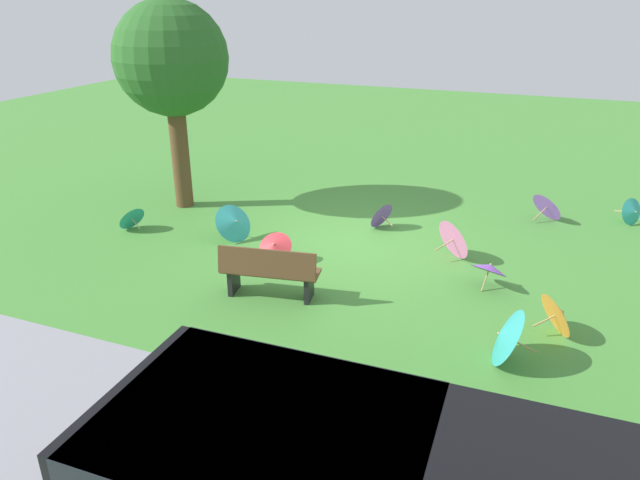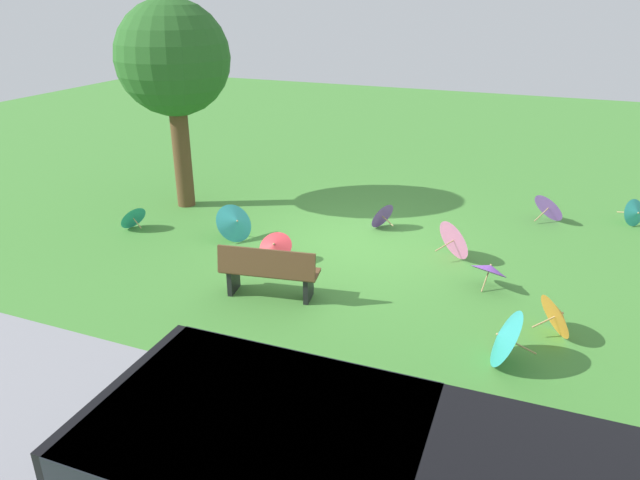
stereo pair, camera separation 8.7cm
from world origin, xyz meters
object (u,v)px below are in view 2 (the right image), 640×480
object	(u,v)px
park_bench	(269,271)
parasol_purple_1	(490,268)
parasol_purple_2	(381,214)
parasol_teal_4	(132,217)
parasol_teal_0	(636,213)
parasol_teal_1	(236,222)
shade_tree	(173,61)
parasol_pink_3	(457,238)
parasol_teal_3	(502,336)
parasol_purple_0	(550,206)
parasol_orange_3	(559,315)
parasol_red_0	(275,245)

from	to	relation	value
park_bench	parasol_purple_1	world-z (taller)	park_bench
parasol_purple_2	parasol_teal_4	world-z (taller)	parasol_purple_2
parasol_teal_0	parasol_teal_1	xyz separation A→B (m)	(7.48, 3.84, 0.08)
shade_tree	parasol_purple_2	bearing A→B (deg)	-175.95
parasol_teal_0	parasol_pink_3	bearing A→B (deg)	43.73
parasol_teal_4	parasol_pink_3	size ratio (longest dim) A/B	0.77
parasol_teal_3	parasol_pink_3	xyz separation A→B (m)	(1.15, -3.13, -0.01)
park_bench	parasol_teal_0	bearing A→B (deg)	-135.09
parasol_purple_1	parasol_pink_3	distance (m)	1.23
parasol_purple_0	parasol_teal_3	xyz separation A→B (m)	(0.39, 5.84, 0.07)
parasol_purple_2	park_bench	bearing A→B (deg)	77.52
parasol_teal_3	parasol_orange_3	size ratio (longest dim) A/B	1.11
parasol_teal_0	parasol_pink_3	world-z (taller)	parasol_pink_3
park_bench	parasol_pink_3	xyz separation A→B (m)	(-2.54, -2.66, -0.06)
parasol_purple_0	parasol_purple_2	xyz separation A→B (m)	(3.28, 1.77, -0.04)
parasol_purple_1	parasol_teal_3	distance (m)	2.19
parasol_purple_0	parasol_teal_4	bearing A→B (deg)	25.15
parasol_red_0	parasol_teal_1	distance (m)	1.42
parasol_teal_1	parasol_teal_4	distance (m)	2.31
parasol_teal_1	parasol_purple_1	bearing A→B (deg)	177.24
parasol_teal_4	shade_tree	bearing A→B (deg)	-95.95
parasol_teal_4	parasol_orange_3	distance (m)	8.44
park_bench	parasol_purple_0	size ratio (longest dim) A/B	1.88
parasol_purple_1	parasol_teal_3	world-z (taller)	parasol_teal_3
parasol_red_0	parasol_orange_3	size ratio (longest dim) A/B	0.81
parasol_teal_1	parasol_red_0	bearing A→B (deg)	149.46
park_bench	parasol_purple_0	distance (m)	6.74
parasol_purple_0	parasol_teal_1	distance (m)	6.74
parasol_teal_1	parasol_purple_2	bearing A→B (deg)	-145.98
parasol_teal_3	parasol_teal_0	bearing A→B (deg)	-108.50
parasol_purple_0	parasol_teal_3	distance (m)	5.85
parasol_purple_0	parasol_purple_1	world-z (taller)	parasol_purple_0
parasol_teal_0	parasol_teal_4	xyz separation A→B (m)	(9.77, 4.17, -0.02)
parasol_red_0	parasol_purple_1	distance (m)	3.78
parasol_pink_3	parasol_purple_2	bearing A→B (deg)	-28.35
parasol_red_0	parasol_purple_0	bearing A→B (deg)	-137.48
parasol_teal_1	shade_tree	bearing A→B (deg)	-32.88
parasol_teal_0	parasol_purple_2	world-z (taller)	parasol_purple_2
shade_tree	parasol_purple_0	bearing A→B (deg)	-165.15
parasol_teal_4	parasol_red_0	bearing A→B (deg)	173.66
parasol_purple_2	parasol_orange_3	world-z (taller)	parasol_orange_3
parasol_purple_0	parasol_teal_0	size ratio (longest dim) A/B	1.40
parasol_purple_0	parasol_pink_3	distance (m)	3.11
parasol_red_0	parasol_purple_2	xyz separation A→B (m)	(-1.28, -2.41, -0.06)
park_bench	parasol_orange_3	xyz separation A→B (m)	(-4.37, -0.53, -0.12)
shade_tree	parasol_teal_1	distance (m)	3.82
parasol_red_0	parasol_pink_3	world-z (taller)	parasol_pink_3
park_bench	parasol_pink_3	size ratio (longest dim) A/B	1.91
parasol_teal_1	parasol_teal_0	bearing A→B (deg)	-152.82
shade_tree	parasol_pink_3	xyz separation A→B (m)	(-6.36, 0.61, -2.85)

